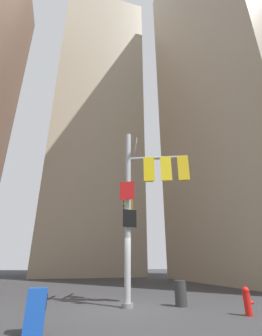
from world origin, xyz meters
name	(u,v)px	position (x,y,z in m)	size (l,w,h in m)	color
ground	(127,308)	(0.00, 0.00, 0.00)	(120.00, 120.00, 0.00)	#38383A
building_tower_right	(251,76)	(17.63, 7.88, 22.79)	(17.23, 17.23, 45.58)	tan
building_mid_block	(95,125)	(1.04, 26.18, 24.17)	(13.51, 13.51, 48.33)	tan
signal_pole_assembly	(143,193)	(0.67, -0.07, 4.47)	(2.97, 3.52, 7.35)	#9EA0A3
fire_hydrant	(247,300)	(3.33, -2.44, 0.44)	(0.33, 0.23, 0.84)	red
newspaper_box	(36,311)	(-3.03, -2.91, 0.49)	(0.45, 0.36, 0.99)	#194CB2
trash_bin	(181,293)	(2.08, -0.27, 0.45)	(0.46, 0.46, 0.91)	#2D2D2D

